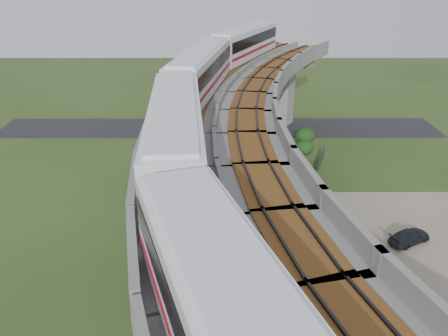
% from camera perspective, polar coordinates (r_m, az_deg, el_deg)
% --- Properties ---
extents(ground, '(160.00, 160.00, 0.00)m').
position_cam_1_polar(ground, '(34.02, -1.07, -12.04)').
color(ground, '#32491D').
rests_on(ground, ground).
extents(dirt_lot, '(18.00, 26.00, 0.04)m').
position_cam_1_polar(dirt_lot, '(35.12, 23.03, -13.01)').
color(dirt_lot, gray).
rests_on(dirt_lot, ground).
extents(asphalt_road, '(60.00, 8.00, 0.03)m').
position_cam_1_polar(asphalt_road, '(60.71, -0.68, 5.30)').
color(asphalt_road, '#232326').
rests_on(asphalt_road, ground).
extents(viaduct, '(19.58, 73.98, 11.40)m').
position_cam_1_polar(viaduct, '(29.65, 6.24, 2.15)').
color(viaduct, '#99968E').
rests_on(viaduct, ground).
extents(metro_train, '(11.47, 61.31, 3.64)m').
position_cam_1_polar(metro_train, '(30.15, -0.48, 9.25)').
color(metro_train, white).
rests_on(metro_train, ground).
extents(fence, '(3.87, 38.73, 1.50)m').
position_cam_1_polar(fence, '(34.81, 15.48, -10.60)').
color(fence, '#2D382D').
rests_on(fence, ground).
extents(tree_0, '(2.28, 2.28, 2.86)m').
position_cam_1_polar(tree_0, '(53.32, 10.55, 4.14)').
color(tree_0, '#382314').
rests_on(tree_0, ground).
extents(tree_1, '(2.01, 2.01, 2.94)m').
position_cam_1_polar(tree_1, '(49.30, 10.44, 2.64)').
color(tree_1, '#382314').
rests_on(tree_1, ground).
extents(tree_2, '(1.90, 1.90, 3.00)m').
position_cam_1_polar(tree_2, '(44.30, 9.10, 0.26)').
color(tree_2, '#382314').
rests_on(tree_2, ground).
extents(tree_3, '(3.09, 3.09, 3.84)m').
position_cam_1_polar(tree_3, '(37.76, 10.35, -3.86)').
color(tree_3, '#382314').
rests_on(tree_3, ground).
extents(tree_4, '(1.97, 1.97, 2.49)m').
position_cam_1_polar(tree_4, '(32.57, 11.62, -10.96)').
color(tree_4, '#382314').
rests_on(tree_4, ground).
extents(tree_5, '(2.40, 2.40, 2.87)m').
position_cam_1_polar(tree_5, '(27.99, 13.39, -17.62)').
color(tree_5, '#382314').
rests_on(tree_5, ground).
extents(car_dark, '(4.06, 3.17, 1.10)m').
position_cam_1_polar(car_dark, '(38.68, 23.06, -8.22)').
color(car_dark, black).
rests_on(car_dark, dirt_lot).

